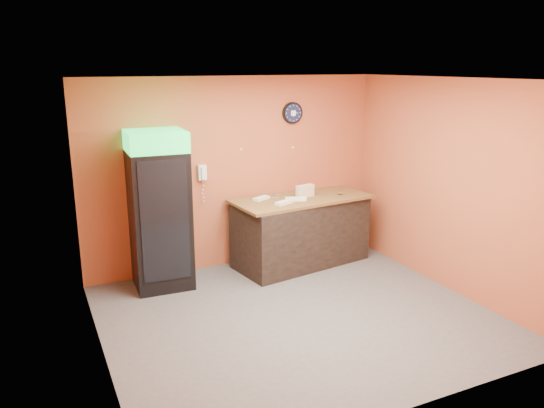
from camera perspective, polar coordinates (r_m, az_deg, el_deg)
floor at (r=6.57m, az=2.74°, el=-11.95°), size 4.50×4.50×0.00m
back_wall at (r=7.85m, az=-3.99°, el=3.34°), size 4.50×0.02×2.80m
left_wall at (r=5.43m, az=-18.59°, el=-2.67°), size 0.02×4.00×2.80m
right_wall at (r=7.38m, az=18.53°, el=1.85°), size 0.02×4.00×2.80m
ceiling at (r=5.87m, az=3.08°, el=13.26°), size 4.50×4.00×0.02m
beverage_cooler at (r=7.21m, az=-11.92°, el=-0.93°), size 0.78×0.79×2.13m
prep_counter at (r=8.04m, az=3.14°, el=-3.01°), size 2.11×1.18×1.00m
wall_clock at (r=8.08m, az=2.22°, el=9.76°), size 0.32×0.06×0.32m
wall_phone at (r=7.61m, az=-7.51°, el=3.36°), size 0.12×0.10×0.22m
butcher_paper at (r=7.90m, az=3.19°, el=0.57°), size 2.15×1.13×0.04m
sub_roll_stack at (r=7.91m, az=3.58°, el=1.41°), size 0.30×0.16×0.18m
wrapped_sandwich_left at (r=7.51m, az=1.29°, el=0.16°), size 0.30×0.21×0.04m
wrapped_sandwich_mid at (r=7.71m, az=2.56°, el=0.54°), size 0.33×0.21×0.04m
wrapped_sandwich_right at (r=7.75m, az=-1.16°, el=0.62°), size 0.30×0.22×0.04m
kitchen_tool at (r=7.85m, az=0.61°, el=0.86°), size 0.05×0.05×0.05m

